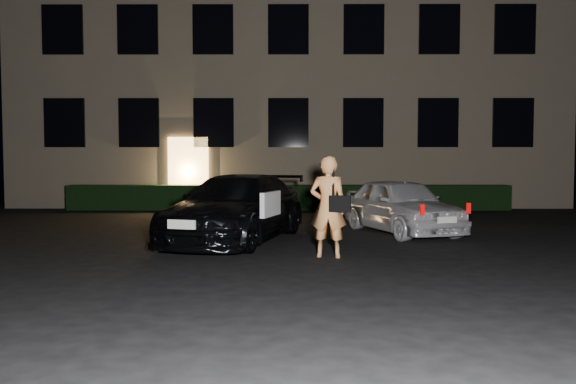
{
  "coord_description": "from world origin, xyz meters",
  "views": [
    {
      "loc": [
        0.07,
        -8.64,
        1.61
      ],
      "look_at": [
        0.03,
        2.0,
        1.06
      ],
      "focal_mm": 35.0,
      "sensor_mm": 36.0,
      "label": 1
    }
  ],
  "objects": [
    {
      "name": "hedge",
      "position": [
        0.0,
        10.5,
        0.42
      ],
      "size": [
        15.0,
        0.7,
        0.85
      ],
      "primitive_type": "cube",
      "color": "black",
      "rests_on": "ground"
    },
    {
      "name": "building",
      "position": [
        -0.0,
        14.99,
        6.0
      ],
      "size": [
        20.0,
        8.11,
        12.0
      ],
      "color": "#746653",
      "rests_on": "ground"
    },
    {
      "name": "ground",
      "position": [
        0.0,
        0.0,
        0.0
      ],
      "size": [
        80.0,
        80.0,
        0.0
      ],
      "primitive_type": "plane",
      "color": "black",
      "rests_on": "ground"
    },
    {
      "name": "man",
      "position": [
        0.72,
        0.86,
        0.87
      ],
      "size": [
        0.72,
        0.53,
        1.73
      ],
      "rotation": [
        0.0,
        0.0,
        2.95
      ],
      "color": "#F69C56",
      "rests_on": "ground"
    },
    {
      "name": "hatch",
      "position": [
        2.59,
        4.14,
        0.64
      ],
      "size": [
        2.61,
        4.03,
        1.28
      ],
      "rotation": [
        0.0,
        0.0,
        0.32
      ],
      "color": "silver",
      "rests_on": "ground"
    },
    {
      "name": "sedan",
      "position": [
        -1.04,
        2.88,
        0.68
      ],
      "size": [
        3.15,
        5.05,
        1.37
      ],
      "rotation": [
        0.0,
        0.0,
        -0.28
      ],
      "color": "black",
      "rests_on": "ground"
    }
  ]
}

